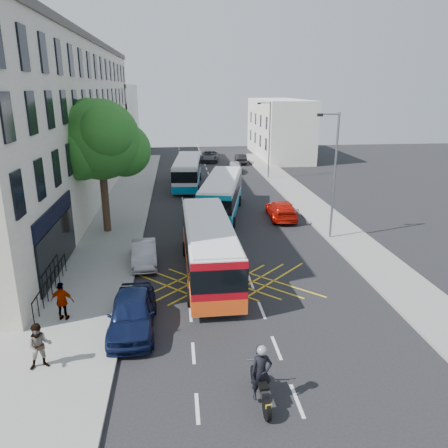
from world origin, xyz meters
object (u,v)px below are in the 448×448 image
object	(u,v)px
parked_car_blue	(132,313)
pedestrian_far	(62,301)
lamp_near	(333,170)
distant_car_dark	(241,159)
distant_car_grey	(210,156)
parked_car_silver	(144,253)
red_hatchback	(281,210)
street_tree	(100,141)
bus_far	(187,171)
bus_mid	(222,195)
lamp_far	(269,136)
pedestrian_near	(40,346)
distant_car_silver	(234,166)
motorbike	(261,376)
bus_near	(209,247)

from	to	relation	value
parked_car_blue	pedestrian_far	world-z (taller)	pedestrian_far
lamp_near	parked_car_blue	bearing A→B (deg)	-139.54
distant_car_dark	distant_car_grey	bearing A→B (deg)	-26.96
parked_car_silver	distant_car_grey	bearing A→B (deg)	75.45
parked_car_silver	red_hatchback	bearing A→B (deg)	35.07
street_tree	parked_car_blue	size ratio (longest dim) A/B	1.92
bus_far	lamp_near	bearing A→B (deg)	-58.33
lamp_near	bus_mid	distance (m)	9.68
lamp_far	red_hatchback	size ratio (longest dim) A/B	1.69
street_tree	pedestrian_near	size ratio (longest dim) A/B	5.16
parked_car_silver	distant_car_silver	bearing A→B (deg)	67.98
parked_car_blue	pedestrian_far	bearing A→B (deg)	162.26
bus_mid	distant_car_grey	size ratio (longest dim) A/B	2.17
distant_car_silver	pedestrian_near	world-z (taller)	pedestrian_near
street_tree	distant_car_grey	distance (m)	31.57
street_tree	motorbike	bearing A→B (deg)	-67.68
lamp_far	parked_car_silver	bearing A→B (deg)	-117.18
street_tree	bus_mid	distance (m)	10.22
street_tree	distant_car_silver	size ratio (longest dim) A/B	2.21
bus_near	bus_far	world-z (taller)	bus_near
parked_car_silver	pedestrian_near	world-z (taller)	pedestrian_near
bus_near	bus_mid	bearing A→B (deg)	79.97
street_tree	pedestrian_far	distance (m)	13.21
lamp_far	red_hatchback	bearing A→B (deg)	-97.55
bus_far	bus_near	bearing A→B (deg)	-83.84
lamp_far	parked_car_silver	xyz separation A→B (m)	(-11.80, -22.98, -3.98)
bus_far	distant_car_silver	world-z (taller)	bus_far
distant_car_grey	pedestrian_near	world-z (taller)	pedestrian_near
street_tree	distant_car_dark	xyz separation A→B (m)	(13.25, 27.34, -5.64)
street_tree	distant_car_silver	world-z (taller)	street_tree
distant_car_dark	motorbike	bearing A→B (deg)	86.00
lamp_far	distant_car_grey	xyz separation A→B (m)	(-5.38, 12.61, -3.93)
lamp_far	distant_car_dark	bearing A→B (deg)	98.07
lamp_far	parked_car_blue	xyz separation A→B (m)	(-11.80, -30.06, -3.84)
distant_car_grey	pedestrian_far	world-z (taller)	pedestrian_far
bus_near	pedestrian_far	size ratio (longest dim) A/B	6.17
bus_far	parked_car_blue	bearing A→B (deg)	-91.47
lamp_near	pedestrian_far	world-z (taller)	lamp_near
bus_near	pedestrian_near	distance (m)	10.11
bus_near	parked_car_silver	size ratio (longest dim) A/B	2.70
distant_car_dark	bus_far	bearing A→B (deg)	64.05
pedestrian_far	motorbike	bearing A→B (deg)	150.63
lamp_near	pedestrian_far	bearing A→B (deg)	-148.26
parked_car_silver	distant_car_silver	world-z (taller)	distant_car_silver
lamp_near	distant_car_dark	world-z (taller)	lamp_near
bus_far	pedestrian_far	xyz separation A→B (m)	(-6.00, -26.47, -0.50)
motorbike	red_hatchback	size ratio (longest dim) A/B	0.49
motorbike	distant_car_dark	size ratio (longest dim) A/B	0.59
bus_far	red_hatchback	distance (m)	14.03
bus_far	lamp_far	bearing A→B (deg)	21.74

